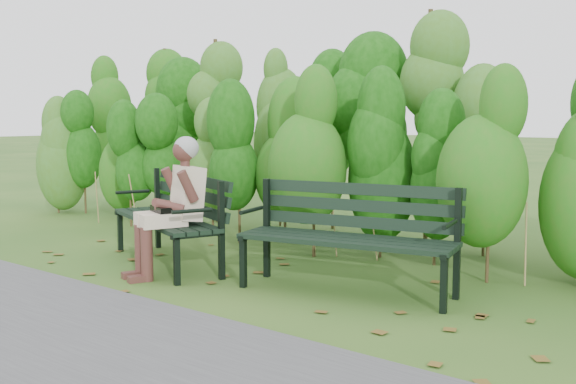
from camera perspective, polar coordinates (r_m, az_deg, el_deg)
The scene contains 7 objects.
ground at distance 5.75m, azimuth -2.20°, elevation -7.75°, with size 80.00×80.00×0.00m, color #2C581C.
footpath at distance 4.41m, azimuth -21.77°, elevation -12.66°, with size 60.00×2.50×0.01m, color #474749.
hedge_band at distance 7.09m, azimuth 7.69°, elevation 5.16°, with size 11.04×1.67×2.42m.
leaf_litter at distance 5.57m, azimuth 2.59°, elevation -8.20°, with size 5.78×2.27×0.01m.
bench_left at distance 6.53m, azimuth -9.59°, elevation -1.61°, with size 1.80×1.14×0.86m.
bench_right at distance 5.45m, azimuth 5.34°, elevation -3.09°, with size 1.82×0.92×0.87m.
seated_woman at distance 6.01m, azimuth -9.62°, elevation -0.45°, with size 0.56×0.76×1.23m.
Camera 1 is at (3.66, -4.21, 1.42)m, focal length 42.00 mm.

